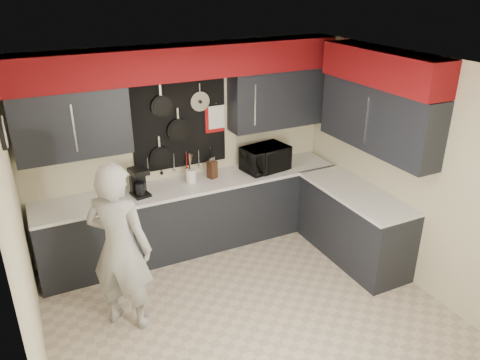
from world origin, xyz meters
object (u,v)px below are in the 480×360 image
knife_block (212,170)px  person (120,248)px  microwave (265,158)px  utensil_crock (191,176)px  coffee_maker (139,181)px

knife_block → person: (-1.45, -1.12, -0.14)m
microwave → utensil_crock: 1.04m
utensil_crock → coffee_maker: size_ratio=0.49×
microwave → utensil_crock: (-1.03, 0.06, -0.08)m
utensil_crock → knife_block: bearing=1.3°
person → coffee_maker: bearing=-75.1°
utensil_crock → person: bearing=-136.1°
utensil_crock → person: (-1.16, -1.12, -0.11)m
microwave → knife_block: bearing=166.0°
microwave → knife_block: (-0.74, 0.06, -0.05)m
coffee_maker → person: 1.16m
microwave → coffee_maker: (-1.71, -0.02, 0.01)m
coffee_maker → person: (-0.48, -1.04, -0.20)m
microwave → person: person is taller
knife_block → coffee_maker: bearing=166.0°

